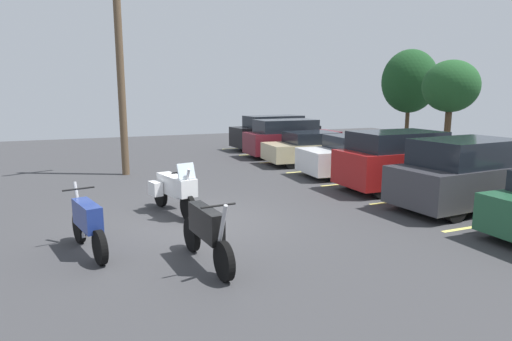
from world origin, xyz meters
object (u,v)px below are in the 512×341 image
at_px(motorcycle_touring, 175,189).
at_px(car_charcoal, 470,174).
at_px(motorcycle_second, 207,232).
at_px(car_champagne, 317,148).
at_px(car_maroon, 291,138).
at_px(car_red, 401,160).
at_px(car_black, 275,133).
at_px(motorcycle_third, 88,223).
at_px(car_white, 363,156).
at_px(utility_pole, 120,69).

distance_m(motorcycle_touring, car_charcoal, 7.93).
relative_size(motorcycle_second, car_champagne, 0.46).
height_order(car_maroon, car_champagne, car_maroon).
distance_m(motorcycle_second, car_red, 8.42).
distance_m(car_black, car_charcoal, 13.31).
bearing_deg(motorcycle_second, motorcycle_third, -127.25).
relative_size(motorcycle_third, car_white, 0.42).
bearing_deg(motorcycle_second, car_charcoal, 98.31).
bearing_deg(car_white, car_charcoal, -2.63).
height_order(motorcycle_second, car_maroon, car_maroon).
bearing_deg(motorcycle_second, utility_pole, -177.78).
height_order(motorcycle_touring, car_champagne, same).
bearing_deg(motorcycle_touring, motorcycle_third, -46.03).
xyz_separation_m(motorcycle_second, car_black, (-14.43, 8.15, 0.31)).
distance_m(car_champagne, utility_pole, 8.74).
xyz_separation_m(motorcycle_touring, car_red, (-0.07, 7.40, 0.29)).
bearing_deg(car_champagne, car_charcoal, 0.14).
xyz_separation_m(motorcycle_second, car_red, (-3.64, 7.59, 0.34)).
bearing_deg(utility_pole, car_charcoal, 43.24).
distance_m(car_black, utility_pole, 10.19).
height_order(car_black, car_maroon, car_black).
distance_m(motorcycle_touring, car_maroon, 10.94).
bearing_deg(motorcycle_second, car_maroon, 146.52).
relative_size(motorcycle_third, car_charcoal, 0.43).
distance_m(motorcycle_second, motorcycle_third, 2.47).
relative_size(car_maroon, car_red, 1.08).
bearing_deg(motorcycle_third, utility_pole, 169.11).
bearing_deg(motorcycle_third, car_champagne, 128.29).
distance_m(car_red, car_charcoal, 2.52).
bearing_deg(car_red, motorcycle_second, -64.36).
bearing_deg(car_black, motorcycle_third, -38.04).
distance_m(motorcycle_third, car_maroon, 13.94).
bearing_deg(car_red, car_champagne, 178.75).
relative_size(motorcycle_second, car_white, 0.46).
height_order(motorcycle_third, car_red, car_red).
bearing_deg(utility_pole, car_champagne, 85.65).
bearing_deg(car_black, car_champagne, -4.81).
relative_size(car_black, car_charcoal, 1.04).
distance_m(motorcycle_third, car_red, 9.80).
bearing_deg(car_charcoal, car_red, -176.84).
xyz_separation_m(motorcycle_third, car_maroon, (-10.08, 9.62, 0.30)).
xyz_separation_m(motorcycle_touring, car_white, (-2.61, 7.77, 0.07)).
relative_size(car_red, car_charcoal, 0.89).
bearing_deg(car_charcoal, motorcycle_third, -92.17).
bearing_deg(utility_pole, motorcycle_second, 2.22).
bearing_deg(car_red, car_maroon, 179.51).
bearing_deg(motorcycle_touring, car_black, 143.74).
distance_m(car_red, utility_pole, 10.47).
bearing_deg(car_white, utility_pole, -113.15).
xyz_separation_m(motorcycle_second, motorcycle_third, (-1.50, -1.97, -0.02)).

